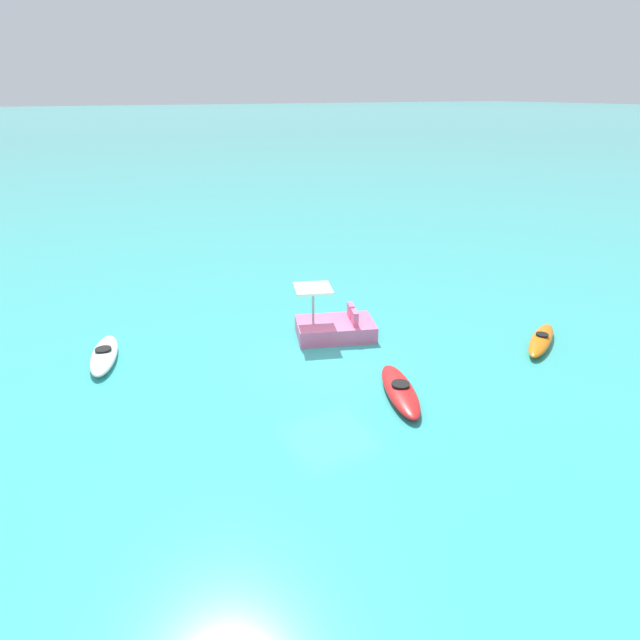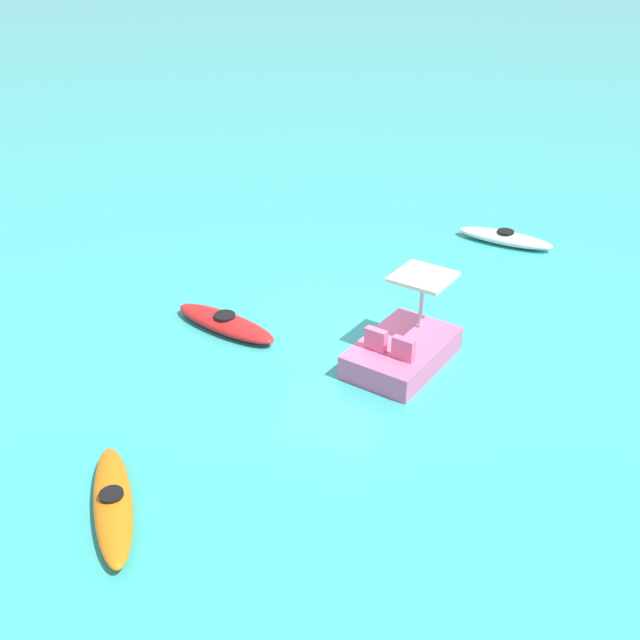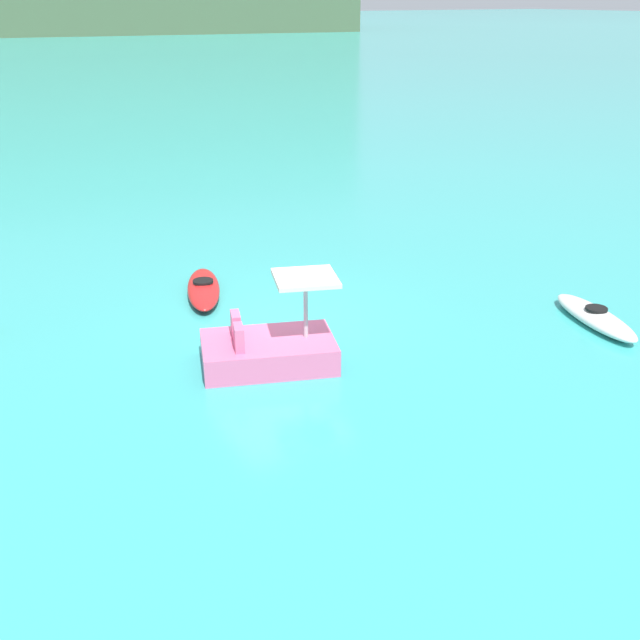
{
  "view_description": "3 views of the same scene",
  "coord_description": "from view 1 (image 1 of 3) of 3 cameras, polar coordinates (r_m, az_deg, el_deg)",
  "views": [
    {
      "loc": [
        6.46,
        11.62,
        7.15
      ],
      "look_at": [
        -0.45,
        -1.52,
        0.74
      ],
      "focal_mm": 29.91,
      "sensor_mm": 36.0,
      "label": 1
    },
    {
      "loc": [
        -13.31,
        -3.37,
        7.93
      ],
      "look_at": [
        -1.19,
        -0.01,
        0.8
      ],
      "focal_mm": 40.74,
      "sensor_mm": 36.0,
      "label": 2
    },
    {
      "loc": [
        -6.61,
        -13.2,
        6.27
      ],
      "look_at": [
        0.14,
        -1.47,
        0.56
      ],
      "focal_mm": 43.24,
      "sensor_mm": 36.0,
      "label": 3
    }
  ],
  "objects": [
    {
      "name": "ground_plane",
      "position": [
        15.09,
        1.19,
        -4.93
      ],
      "size": [
        600.0,
        600.0,
        0.0
      ],
      "primitive_type": "plane",
      "color": "#38ADA8"
    },
    {
      "name": "pedal_boat_pink",
      "position": [
        16.73,
        1.58,
        -0.69
      ],
      "size": [
        2.76,
        2.2,
        1.68
      ],
      "color": "pink",
      "rests_on": "ground_plane"
    },
    {
      "name": "kayak_red",
      "position": [
        13.76,
        8.56,
        -7.46
      ],
      "size": [
        1.62,
        2.75,
        0.37
      ],
      "color": "red",
      "rests_on": "ground_plane"
    },
    {
      "name": "kayak_white",
      "position": [
        16.54,
        -22.09,
        -3.48
      ],
      "size": [
        1.32,
        2.71,
        0.37
      ],
      "color": "white",
      "rests_on": "ground_plane"
    },
    {
      "name": "kayak_orange",
      "position": [
        17.57,
        22.59,
        -1.99
      ],
      "size": [
        2.54,
        1.89,
        0.37
      ],
      "color": "orange",
      "rests_on": "ground_plane"
    }
  ]
}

